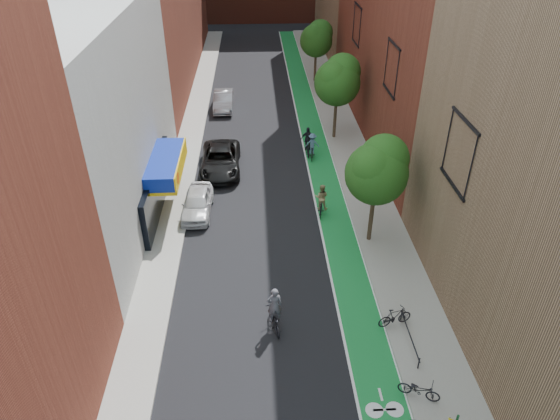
{
  "coord_description": "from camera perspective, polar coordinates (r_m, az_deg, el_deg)",
  "views": [
    {
      "loc": [
        -0.68,
        -12.8,
        17.02
      ],
      "look_at": [
        0.57,
        11.2,
        1.5
      ],
      "focal_mm": 32.0,
      "sensor_mm": 36.0,
      "label": 1
    }
  ],
  "objects": [
    {
      "name": "building_left_white",
      "position": [
        30.76,
        -22.67,
        9.3
      ],
      "size": [
        8.0,
        20.0,
        12.0
      ],
      "primitive_type": "cube",
      "color": "silver",
      "rests_on": "ground"
    },
    {
      "name": "cyclist_lane_far",
      "position": [
        37.32,
        3.7,
        7.15
      ],
      "size": [
        1.11,
        1.66,
        1.96
      ],
      "rotation": [
        0.0,
        0.0,
        3.01
      ],
      "color": "black",
      "rests_on": "ground"
    },
    {
      "name": "parked_bike_mid",
      "position": [
        23.76,
        13.0,
        -11.79
      ],
      "size": [
        1.72,
        0.87,
        0.99
      ],
      "primitive_type": "imported",
      "rotation": [
        0.0,
        0.0,
        1.83
      ],
      "color": "black",
      "rests_on": "sidewalk_right"
    },
    {
      "name": "tree_far",
      "position": [
        52.72,
        4.22,
        19.03
      ],
      "size": [
        3.3,
        3.25,
        6.21
      ],
      "color": "#332619",
      "rests_on": "ground"
    },
    {
      "name": "cyclist_lane_mid",
      "position": [
        37.87,
        3.21,
        7.53
      ],
      "size": [
        1.08,
        1.71,
        2.18
      ],
      "rotation": [
        0.0,
        0.0,
        3.12
      ],
      "color": "black",
      "rests_on": "ground"
    },
    {
      "name": "parked_bike_far",
      "position": [
        21.37,
        15.62,
        -19.15
      ],
      "size": [
        1.74,
        1.19,
        0.87
      ],
      "primitive_type": "imported",
      "rotation": [
        0.0,
        0.0,
        1.15
      ],
      "color": "black",
      "rests_on": "sidewalk_right"
    },
    {
      "name": "parked_car_black",
      "position": [
        35.8,
        -6.8,
        5.7
      ],
      "size": [
        2.76,
        5.91,
        1.64
      ],
      "primitive_type": "imported",
      "rotation": [
        0.0,
        0.0,
        0.01
      ],
      "color": "black",
      "rests_on": "ground"
    },
    {
      "name": "ground",
      "position": [
        21.31,
        0.04,
        -20.16
      ],
      "size": [
        160.0,
        160.0,
        0.0
      ],
      "primitive_type": "plane",
      "color": "black",
      "rests_on": "ground"
    },
    {
      "name": "cyclist_lane_near",
      "position": [
        30.65,
        4.74,
        0.97
      ],
      "size": [
        0.93,
        1.59,
        2.03
      ],
      "rotation": [
        0.0,
        0.0,
        2.94
      ],
      "color": "black",
      "rests_on": "ground"
    },
    {
      "name": "sidewalk_left",
      "position": [
        42.67,
        -10.02,
        8.94
      ],
      "size": [
        2.0,
        68.0,
        0.15
      ],
      "primitive_type": "cube",
      "color": "gray",
      "rests_on": "ground"
    },
    {
      "name": "bike_lane",
      "position": [
        42.62,
        3.61,
        9.26
      ],
      "size": [
        2.0,
        68.0,
        0.01
      ],
      "primitive_type": "cube",
      "color": "#157933",
      "rests_on": "ground"
    },
    {
      "name": "parked_car_white",
      "position": [
        31.14,
        -9.44,
        0.83
      ],
      "size": [
        1.89,
        4.38,
        1.47
      ],
      "primitive_type": "imported",
      "rotation": [
        0.0,
        0.0,
        -0.04
      ],
      "color": "silver",
      "rests_on": "ground"
    },
    {
      "name": "tree_near",
      "position": [
        26.71,
        11.11,
        4.63
      ],
      "size": [
        3.4,
        3.36,
        6.42
      ],
      "color": "#332619",
      "rests_on": "ground"
    },
    {
      "name": "parked_car_silver",
      "position": [
        46.74,
        -6.47,
        12.33
      ],
      "size": [
        1.7,
        4.83,
        1.59
      ],
      "primitive_type": "imported",
      "rotation": [
        0.0,
        0.0,
        -0.0
      ],
      "color": "#94979C",
      "rests_on": "ground"
    },
    {
      "name": "tree_mid",
      "position": [
        39.28,
        6.65,
        14.65
      ],
      "size": [
        3.55,
        3.53,
        6.74
      ],
      "color": "#332619",
      "rests_on": "ground"
    },
    {
      "name": "sidewalk_right",
      "position": [
        42.94,
        6.98,
        9.37
      ],
      "size": [
        3.0,
        68.0,
        0.15
      ],
      "primitive_type": "cube",
      "color": "gray",
      "rests_on": "ground"
    },
    {
      "name": "cyclist_lead",
      "position": [
        23.1,
        -0.62,
        -11.88
      ],
      "size": [
        0.93,
        1.93,
        2.25
      ],
      "rotation": [
        0.0,
        0.0,
        3.3
      ],
      "color": "black",
      "rests_on": "ground"
    }
  ]
}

